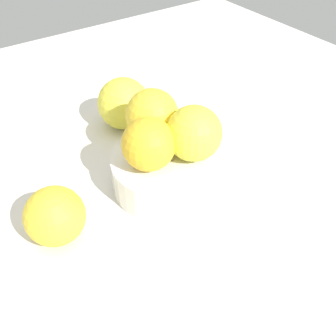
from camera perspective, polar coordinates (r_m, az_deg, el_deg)
name	(u,v)px	position (r cm, az deg, el deg)	size (l,w,h in cm)	color
ground_plane	(168,189)	(50.75, 0.00, -3.19)	(110.00, 110.00, 2.00)	silver
fruit_bowl	(168,171)	(48.57, 0.00, -0.51)	(14.34, 14.34, 4.62)	white
orange_in_bowl_0	(194,133)	(45.21, 3.92, 5.21)	(6.79, 6.79, 6.79)	yellow
orange_in_bowl_1	(150,146)	(43.55, -2.66, 3.32)	(6.38, 6.38, 6.38)	yellow
orange_in_bowl_2	(152,115)	(48.29, -2.38, 7.90)	(6.78, 6.78, 6.78)	yellow
orange_loose_0	(124,104)	(58.70, -6.68, 9.59)	(7.88, 7.88, 7.88)	yellow
orange_loose_1	(55,217)	(43.38, -16.56, -7.02)	(6.74, 6.74, 6.74)	yellow
folded_napkin	(168,77)	(73.76, -0.04, 13.55)	(11.29, 11.29, 0.30)	beige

